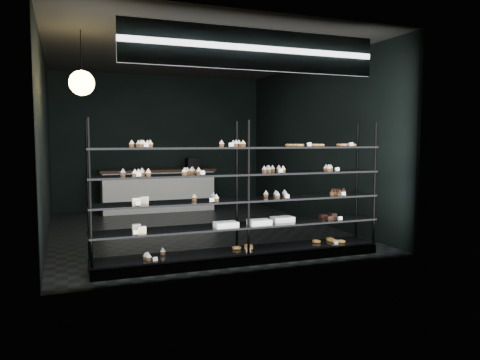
% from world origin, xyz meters
% --- Properties ---
extents(room, '(5.01, 6.01, 3.20)m').
position_xyz_m(room, '(0.00, 0.00, 1.60)').
color(room, black).
rests_on(room, ground).
extents(display_shelf, '(4.00, 0.50, 1.91)m').
position_xyz_m(display_shelf, '(-0.01, -2.45, 0.63)').
color(display_shelf, black).
rests_on(display_shelf, room).
extents(signage, '(3.30, 0.05, 0.50)m').
position_xyz_m(signage, '(0.00, -2.93, 2.75)').
color(signage, '#0B1438').
rests_on(signage, room).
extents(pendant_lamp, '(0.35, 0.35, 0.90)m').
position_xyz_m(pendant_lamp, '(-1.95, -1.30, 2.45)').
color(pendant_lamp, black).
rests_on(pendant_lamp, room).
extents(service_counter, '(2.64, 0.65, 1.23)m').
position_xyz_m(service_counter, '(-0.16, 2.50, 0.50)').
color(service_counter, silver).
rests_on(service_counter, room).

